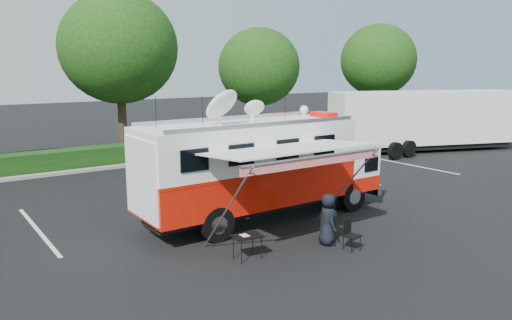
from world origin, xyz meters
The scene contains 10 objects.
ground_plane centered at (0.00, 0.00, 0.00)m, with size 120.00×120.00×0.00m, color black.
back_border centered at (1.14, 12.90, 5.00)m, with size 60.00×6.14×8.87m.
stall_lines centered at (-0.50, 3.00, 0.00)m, with size 24.12×5.50×0.01m.
command_truck centered at (-0.08, 0.00, 1.78)m, with size 8.66×2.38×4.16m.
awning centered at (-0.85, -2.48, 2.67)m, with size 4.73×2.46×2.86m.
person centered at (-0.01, -3.05, 0.00)m, with size 0.73×0.47×1.49m, color black.
folding_table centered at (-2.49, -2.65, 0.60)m, with size 0.83×0.64×0.65m.
folding_chair centered at (0.24, -3.66, 0.50)m, with size 0.48×0.51×0.85m.
trash_bin centered at (0.43, -2.64, 0.40)m, with size 0.53×0.53×0.80m.
semi_trailer centered at (15.86, 5.56, 1.87)m, with size 11.60×6.26×3.54m.
Camera 1 is at (-9.44, -12.96, 4.99)m, focal length 35.00 mm.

